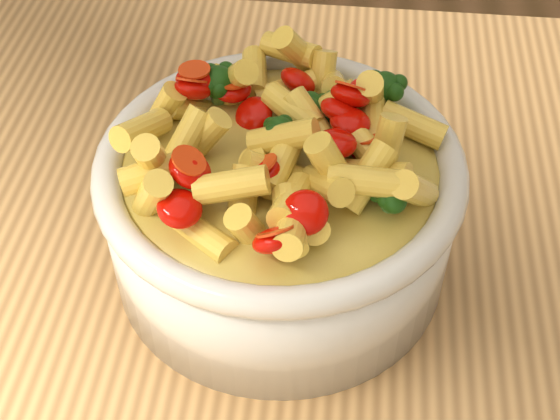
# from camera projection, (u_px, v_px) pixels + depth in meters

# --- Properties ---
(table) EXTENTS (1.20, 0.80, 0.90)m
(table) POSITION_uv_depth(u_px,v_px,m) (188.00, 359.00, 0.66)
(table) COLOR tan
(table) RESTS_ON ground
(serving_bowl) EXTENTS (0.26, 0.26, 0.11)m
(serving_bowl) POSITION_uv_depth(u_px,v_px,m) (280.00, 209.00, 0.56)
(serving_bowl) COLOR silver
(serving_bowl) RESTS_ON table
(pasta_salad) EXTENTS (0.20, 0.20, 0.05)m
(pasta_salad) POSITION_uv_depth(u_px,v_px,m) (280.00, 137.00, 0.51)
(pasta_salad) COLOR #FFE050
(pasta_salad) RESTS_ON serving_bowl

